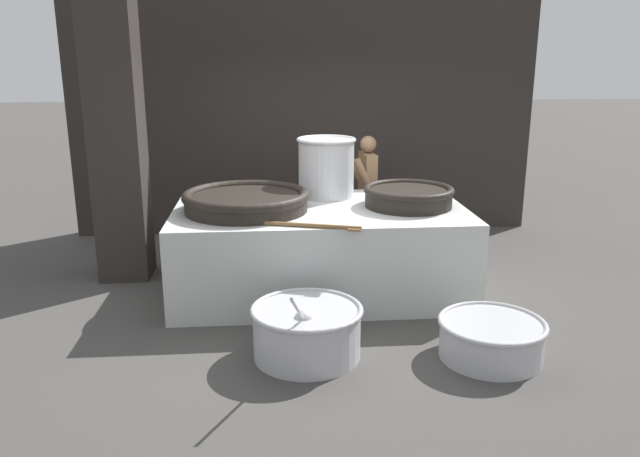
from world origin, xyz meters
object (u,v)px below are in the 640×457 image
Objects in this scene: cook at (367,189)px; giant_wok_far at (408,196)px; stock_pot at (326,166)px; prep_bowl_meat at (491,337)px; prep_bowl_vegetables at (307,329)px; giant_wok_near at (246,200)px.

giant_wok_far is at bearing 93.07° from cook.
prep_bowl_meat is (1.17, -2.22, -1.07)m from stock_pot.
cook is 1.23× the size of prep_bowl_vegetables.
stock_pot is (-0.81, 0.56, 0.23)m from giant_wok_far.
giant_wok_far is at bearing -34.57° from stock_pot.
prep_bowl_vegetables is at bearing -127.73° from giant_wok_far.
giant_wok_near is 0.87× the size of cook.
cook is 3.13m from prep_bowl_vegetables.
giant_wok_near is 1.73m from prep_bowl_vegetables.
prep_bowl_meat is at bearing -62.13° from stock_pot.
giant_wok_near is at bearing -178.16° from giant_wok_far.
prep_bowl_vegetables is (0.52, -1.45, -0.78)m from giant_wok_near.
cook is 1.66× the size of prep_bowl_meat.
stock_pot is 0.74× the size of prep_bowl_meat.
giant_wok_far is 1.89m from prep_bowl_meat.
stock_pot reaches higher than prep_bowl_meat.
prep_bowl_vegetables is at bearing 66.63° from cook.
prep_bowl_meat is (0.36, -1.66, -0.85)m from giant_wok_far.
stock_pot reaches higher than giant_wok_near.
prep_bowl_meat is at bearing -5.67° from prep_bowl_vegetables.
stock_pot is at bearing 145.43° from giant_wok_far.
giant_wok_near is at bearing -144.93° from stock_pot.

